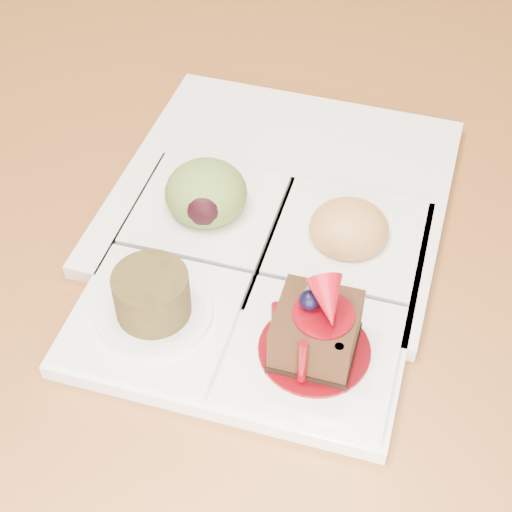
{
  "coord_description": "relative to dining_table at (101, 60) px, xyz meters",
  "views": [
    {
      "loc": [
        0.21,
        -0.77,
        1.18
      ],
      "look_at": [
        0.19,
        -0.4,
        0.79
      ],
      "focal_mm": 55.0,
      "sensor_mm": 36.0,
      "label": 1
    }
  ],
  "objects": [
    {
      "name": "second_plate",
      "position": [
        0.21,
        -0.3,
        0.07
      ],
      "size": [
        0.32,
        0.32,
        0.01
      ],
      "primitive_type": "cube",
      "rotation": [
        0.0,
        0.0,
        -0.26
      ],
      "color": "white",
      "rests_on": "dining_table"
    },
    {
      "name": "sampler_plate",
      "position": [
        0.19,
        -0.39,
        0.09
      ],
      "size": [
        0.28,
        0.28,
        0.09
      ],
      "rotation": [
        0.0,
        0.0,
        -0.25
      ],
      "color": "white",
      "rests_on": "dining_table"
    },
    {
      "name": "dining_table",
      "position": [
        0.0,
        0.0,
        0.0
      ],
      "size": [
        1.0,
        1.8,
        0.75
      ],
      "color": "brown",
      "rests_on": "ground"
    },
    {
      "name": "ground",
      "position": [
        0.0,
        0.0,
        -0.68
      ],
      "size": [
        6.0,
        6.0,
        0.0
      ],
      "primitive_type": "plane",
      "color": "brown"
    }
  ]
}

